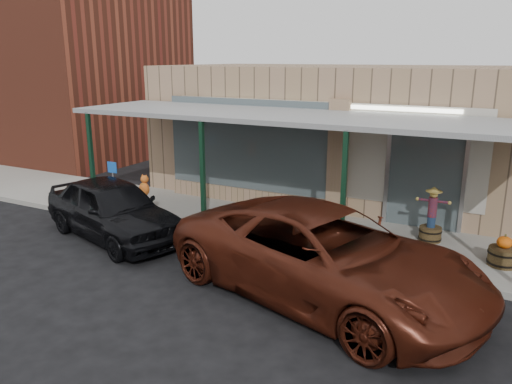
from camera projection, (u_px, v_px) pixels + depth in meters
The scene contains 10 objects.
ground at pixel (221, 286), 10.09m from camera, with size 120.00×120.00×0.00m, color black.
sidewalk at pixel (292, 230), 13.15m from camera, with size 40.00×3.20×0.15m, color gray.
storefront at pixel (348, 131), 16.53m from camera, with size 12.00×6.25×4.20m.
awning at pixel (294, 118), 12.35m from camera, with size 12.00×3.00×3.04m.
block_buildings_near at pixel (420, 80), 16.09m from camera, with size 61.00×8.00×8.00m.
barrel_scarecrow at pixel (431, 223), 12.04m from camera, with size 0.83×0.58×1.36m.
barrel_pumpkin at pixel (503, 254), 10.65m from camera, with size 0.73×0.73×0.71m.
handicap_sign at pixel (113, 180), 14.08m from camera, with size 0.31×0.04×1.49m.
parked_sedan at pixel (113, 209), 12.60m from camera, with size 4.83×3.07×1.53m.
car_maroon at pixel (324, 255), 9.40m from camera, with size 2.88×6.25×1.74m, color #4A1A0E.
Camera 1 is at (4.89, -7.87, 4.48)m, focal length 35.00 mm.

